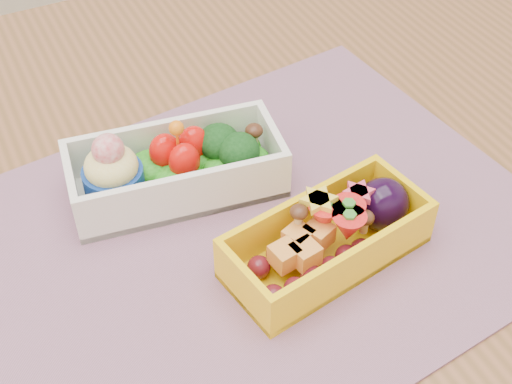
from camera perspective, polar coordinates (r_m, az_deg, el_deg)
name	(u,v)px	position (r m, az deg, el deg)	size (l,w,h in m)	color
table	(273,263)	(0.70, 1.37, -5.62)	(1.20, 0.80, 0.75)	brown
placemat	(251,232)	(0.59, -0.44, -3.23)	(0.46, 0.36, 0.00)	gray
bento_white	(175,168)	(0.61, -6.46, 1.89)	(0.19, 0.10, 0.07)	white
bento_yellow	(331,237)	(0.56, 5.96, -3.54)	(0.17, 0.10, 0.05)	yellow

